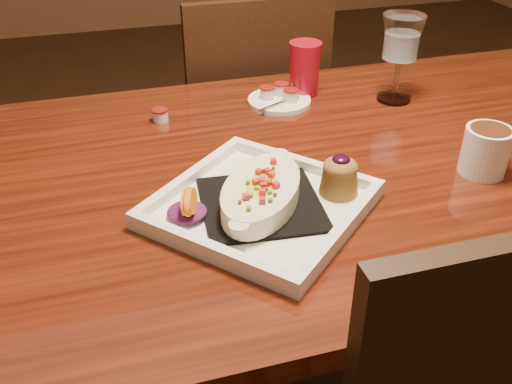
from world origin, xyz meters
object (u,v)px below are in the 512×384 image
object	(u,v)px
plate	(267,198)
goblet	(401,42)
chair_far	(248,130)
red_tumbler	(305,69)
table	(331,199)
saucer	(279,99)
coffee_mug	(487,148)

from	to	relation	value
plate	goblet	distance (m)	0.56
chair_far	red_tumbler	bearing A→B (deg)	98.95
plate	red_tumbler	distance (m)	0.50
chair_far	goblet	size ratio (longest dim) A/B	4.67
table	saucer	world-z (taller)	saucer
table	coffee_mug	xyz separation A→B (m)	(0.24, -0.13, 0.15)
table	plate	distance (m)	0.26
plate	coffee_mug	distance (m)	0.42
goblet	red_tumbler	bearing A→B (deg)	154.53
plate	coffee_mug	world-z (taller)	coffee_mug
goblet	saucer	size ratio (longest dim) A/B	1.36
plate	goblet	size ratio (longest dim) A/B	2.22
table	chair_far	world-z (taller)	chair_far
plate	saucer	distance (m)	0.44
table	goblet	size ratio (longest dim) A/B	7.53
table	plate	bearing A→B (deg)	-143.10
plate	coffee_mug	size ratio (longest dim) A/B	3.82
table	saucer	bearing A→B (deg)	94.60
table	coffee_mug	bearing A→B (deg)	-27.36
plate	saucer	xyz separation A→B (m)	(0.16, 0.41, -0.01)
table	chair_far	size ratio (longest dim) A/B	1.61
chair_far	saucer	bearing A→B (deg)	86.39
coffee_mug	saucer	xyz separation A→B (m)	(-0.27, 0.40, -0.04)
coffee_mug	goblet	xyz separation A→B (m)	(-0.00, 0.34, 0.09)
coffee_mug	goblet	distance (m)	0.36
plate	red_tumbler	bearing A→B (deg)	20.97
plate	coffee_mug	bearing A→B (deg)	-40.48
goblet	red_tumbler	size ratio (longest dim) A/B	1.57
saucer	red_tumbler	world-z (taller)	red_tumbler
goblet	saucer	bearing A→B (deg)	167.58
chair_far	plate	bearing A→B (deg)	76.77
table	goblet	distance (m)	0.40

